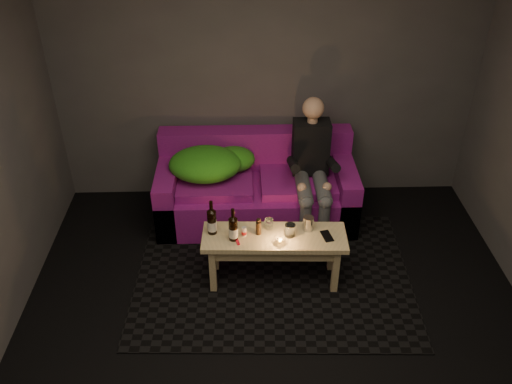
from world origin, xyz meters
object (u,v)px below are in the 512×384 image
at_px(beer_bottle_a, 212,221).
at_px(beer_bottle_b, 233,228).
at_px(sofa, 256,190).
at_px(person, 312,166).
at_px(coffee_table, 274,244).
at_px(steel_cup, 308,223).

relative_size(beer_bottle_a, beer_bottle_b, 1.05).
bearing_deg(sofa, person, -16.72).
distance_m(coffee_table, steel_cup, 0.32).
xyz_separation_m(sofa, beer_bottle_a, (-0.38, -0.89, 0.30)).
distance_m(beer_bottle_b, steel_cup, 0.61).
relative_size(sofa, person, 1.50).
height_order(sofa, person, person).
relative_size(coffee_table, steel_cup, 9.72).
bearing_deg(sofa, beer_bottle_b, -102.12).
relative_size(sofa, coffee_table, 1.58).
bearing_deg(beer_bottle_a, coffee_table, -6.24).
xyz_separation_m(person, beer_bottle_a, (-0.88, -0.74, -0.05)).
bearing_deg(beer_bottle_a, sofa, 66.86).
xyz_separation_m(person, steel_cup, (-0.11, -0.72, -0.11)).
relative_size(person, steel_cup, 10.26).
relative_size(person, beer_bottle_a, 4.04).
bearing_deg(sofa, beer_bottle_a, -113.14).
xyz_separation_m(sofa, coffee_table, (0.12, -0.95, 0.10)).
xyz_separation_m(person, beer_bottle_b, (-0.71, -0.83, -0.06)).
height_order(beer_bottle_b, steel_cup, beer_bottle_b).
relative_size(sofa, beer_bottle_b, 6.33).
bearing_deg(beer_bottle_b, coffee_table, 6.27).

